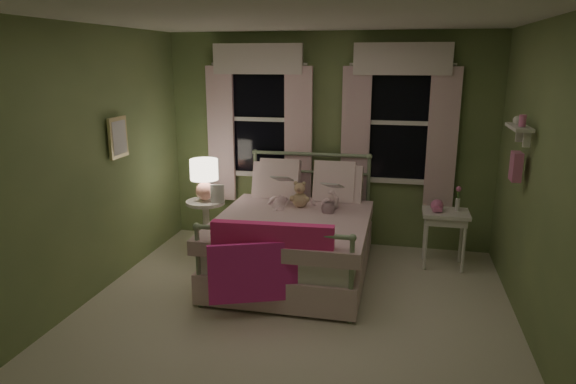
% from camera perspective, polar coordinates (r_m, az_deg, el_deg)
% --- Properties ---
extents(room_shell, '(4.20, 4.20, 4.20)m').
position_cam_1_polar(room_shell, '(4.33, 0.38, 1.48)').
color(room_shell, beige).
rests_on(room_shell, ground).
extents(bed, '(1.58, 2.04, 1.18)m').
position_cam_1_polar(bed, '(5.59, 0.78, -5.23)').
color(bed, white).
rests_on(bed, ground).
extents(pink_throw, '(1.10, 0.44, 0.71)m').
position_cam_1_polar(pink_throw, '(4.58, -1.86, -6.83)').
color(pink_throw, '#FB3186').
rests_on(pink_throw, bed).
extents(child_left, '(0.31, 0.24, 0.78)m').
position_cam_1_polar(child_left, '(5.89, -1.03, 1.59)').
color(child_left, '#F7D1DD').
rests_on(child_left, bed).
extents(child_right, '(0.39, 0.33, 0.74)m').
position_cam_1_polar(child_right, '(5.79, 4.37, 1.13)').
color(child_right, '#F7D1DD').
rests_on(child_right, bed).
extents(book_left, '(0.21, 0.13, 0.26)m').
position_cam_1_polar(book_left, '(5.65, -1.62, 1.09)').
color(book_left, beige).
rests_on(book_left, child_left).
extents(book_right, '(0.21, 0.14, 0.26)m').
position_cam_1_polar(book_right, '(5.55, 3.99, 0.36)').
color(book_right, beige).
rests_on(book_right, child_right).
extents(teddy_bear, '(0.23, 0.18, 0.31)m').
position_cam_1_polar(teddy_bear, '(5.72, 1.33, -0.51)').
color(teddy_bear, tan).
rests_on(teddy_bear, bed).
extents(nightstand_left, '(0.46, 0.46, 0.65)m').
position_cam_1_polar(nightstand_left, '(6.22, -9.09, -3.02)').
color(nightstand_left, white).
rests_on(nightstand_left, ground).
extents(table_lamp, '(0.33, 0.33, 0.49)m').
position_cam_1_polar(table_lamp, '(6.08, -9.29, 1.80)').
color(table_lamp, '#FFA996').
rests_on(table_lamp, nightstand_left).
extents(book_nightstand, '(0.18, 0.24, 0.02)m').
position_cam_1_polar(book_nightstand, '(6.04, -8.57, -1.15)').
color(book_nightstand, beige).
rests_on(book_nightstand, nightstand_left).
extents(nightstand_right, '(0.50, 0.40, 0.64)m').
position_cam_1_polar(nightstand_right, '(5.95, 17.08, -2.99)').
color(nightstand_right, white).
rests_on(nightstand_right, ground).
extents(pink_toy, '(0.14, 0.19, 0.14)m').
position_cam_1_polar(pink_toy, '(5.89, 16.23, -1.48)').
color(pink_toy, pink).
rests_on(pink_toy, nightstand_right).
extents(bud_vase, '(0.06, 0.06, 0.28)m').
position_cam_1_polar(bud_vase, '(5.94, 18.37, -0.70)').
color(bud_vase, white).
rests_on(bud_vase, nightstand_right).
extents(window_left, '(1.34, 0.13, 1.96)m').
position_cam_1_polar(window_left, '(6.42, -3.24, 8.68)').
color(window_left, black).
rests_on(window_left, room_shell).
extents(window_right, '(1.34, 0.13, 1.96)m').
position_cam_1_polar(window_right, '(6.18, 12.26, 8.15)').
color(window_right, black).
rests_on(window_right, room_shell).
extents(wall_shelf, '(0.15, 0.50, 0.60)m').
position_cam_1_polar(wall_shelf, '(4.98, 24.17, 4.56)').
color(wall_shelf, white).
rests_on(wall_shelf, room_shell).
extents(framed_picture, '(0.03, 0.32, 0.42)m').
position_cam_1_polar(framed_picture, '(5.56, -18.35, 5.77)').
color(framed_picture, beige).
rests_on(framed_picture, room_shell).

